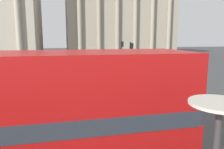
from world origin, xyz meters
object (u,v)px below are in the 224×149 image
(car_silver, at_px, (99,72))
(pedestrian_grey, at_px, (126,66))
(plaza_building_right, at_px, (117,19))
(pedestrian_olive, at_px, (27,64))
(traffic_light_mid, at_px, (131,57))
(car_navy, at_px, (157,77))
(double_decker_bus, at_px, (7,119))
(cafe_dining_table, at_px, (219,121))
(traffic_light_near, at_px, (71,77))
(traffic_light_far, at_px, (122,52))
(pedestrian_yellow, at_px, (10,70))

(car_silver, relative_size, pedestrian_grey, 2.64)
(plaza_building_right, distance_m, pedestrian_olive, 29.68)
(traffic_light_mid, xyz_separation_m, pedestrian_grey, (1.64, 7.23, -1.78))
(pedestrian_olive, bearing_deg, car_navy, -98.99)
(double_decker_bus, xyz_separation_m, pedestrian_olive, (-3.27, 25.39, -1.31))
(cafe_dining_table, height_order, car_silver, cafe_dining_table)
(double_decker_bus, xyz_separation_m, traffic_light_near, (2.01, 6.29, -0.01))
(traffic_light_mid, xyz_separation_m, traffic_light_far, (1.19, 7.63, 0.01))
(traffic_light_near, xyz_separation_m, pedestrian_grey, (7.58, 14.79, -1.39))
(plaza_building_right, bearing_deg, traffic_light_mid, -101.91)
(car_navy, bearing_deg, pedestrian_olive, 73.06)
(traffic_light_near, distance_m, pedestrian_yellow, 14.20)
(pedestrian_yellow, bearing_deg, traffic_light_far, -156.43)
(car_silver, bearing_deg, traffic_light_near, -3.31)
(double_decker_bus, bearing_deg, plaza_building_right, 64.82)
(plaza_building_right, height_order, car_navy, plaza_building_right)
(double_decker_bus, distance_m, pedestrian_grey, 23.21)
(traffic_light_mid, xyz_separation_m, car_silver, (-2.44, 4.14, -1.98))
(cafe_dining_table, xyz_separation_m, pedestrian_yellow, (-7.08, 23.50, -2.64))
(traffic_light_near, relative_size, car_silver, 0.83)
(traffic_light_far, relative_size, car_navy, 0.99)
(plaza_building_right, xyz_separation_m, pedestrian_yellow, (-19.05, -28.25, -8.03))
(cafe_dining_table, relative_size, car_navy, 0.17)
(cafe_dining_table, xyz_separation_m, pedestrian_grey, (6.55, 25.50, -2.78))
(pedestrian_olive, bearing_deg, pedestrian_yellow, -154.66)
(traffic_light_far, distance_m, car_silver, 5.41)
(pedestrian_grey, relative_size, pedestrian_olive, 0.92)
(traffic_light_far, relative_size, car_silver, 0.99)
(car_silver, bearing_deg, double_decker_bus, -3.68)
(traffic_light_near, bearing_deg, car_silver, 73.35)
(traffic_light_near, height_order, pedestrian_olive, traffic_light_near)
(pedestrian_grey, xyz_separation_m, pedestrian_olive, (-12.86, 4.31, 0.09))
(pedestrian_olive, bearing_deg, double_decker_bus, -140.40)
(double_decker_bus, height_order, pedestrian_yellow, double_decker_bus)
(plaza_building_right, bearing_deg, pedestrian_yellow, -123.99)
(traffic_light_far, xyz_separation_m, car_navy, (1.33, -8.14, -1.99))
(traffic_light_near, bearing_deg, traffic_light_far, 64.88)
(traffic_light_near, bearing_deg, traffic_light_mid, 51.87)
(traffic_light_near, height_order, traffic_light_mid, traffic_light_mid)
(pedestrian_olive, bearing_deg, car_silver, -97.85)
(pedestrian_yellow, bearing_deg, plaza_building_right, -110.75)
(traffic_light_far, height_order, pedestrian_grey, traffic_light_far)
(double_decker_bus, relative_size, traffic_light_far, 2.52)
(traffic_light_mid, height_order, traffic_light_far, traffic_light_far)
(traffic_light_mid, distance_m, car_silver, 5.20)
(double_decker_bus, relative_size, pedestrian_olive, 6.05)
(traffic_light_mid, relative_size, pedestrian_yellow, 2.29)
(cafe_dining_table, xyz_separation_m, traffic_light_mid, (4.91, 18.27, -1.01))
(traffic_light_mid, height_order, car_navy, traffic_light_mid)
(pedestrian_grey, bearing_deg, car_navy, -69.20)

